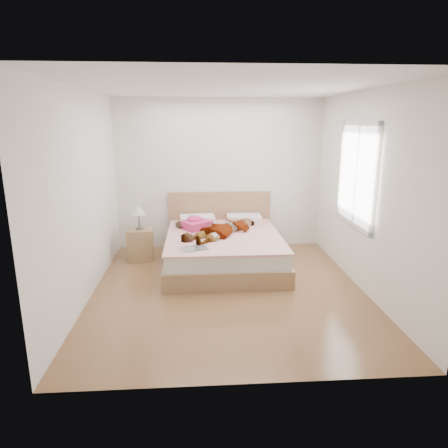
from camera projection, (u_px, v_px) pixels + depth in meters
name	position (u px, v px, depth m)	size (l,w,h in m)	color
ground	(228.00, 290.00, 5.38)	(4.00, 4.00, 0.00)	#4F2E18
woman	(224.00, 226.00, 6.22)	(0.58, 1.55, 0.21)	silver
hair	(188.00, 224.00, 6.63)	(0.42, 0.51, 0.08)	black
phone	(192.00, 216.00, 6.55)	(0.05, 0.10, 0.01)	silver
room_shell	(357.00, 175.00, 5.42)	(4.00, 4.00, 4.00)	white
bed	(223.00, 247.00, 6.31)	(1.80, 2.08, 1.00)	brown
towel	(196.00, 224.00, 6.47)	(0.53, 0.50, 0.22)	#E73E64
magazine	(195.00, 248.00, 5.46)	(0.45, 0.36, 0.02)	silver
coffee_mug	(214.00, 237.00, 5.85)	(0.14, 0.10, 0.10)	white
plush_toy	(189.00, 237.00, 5.81)	(0.18, 0.23, 0.11)	#311C0D
nightstand	(140.00, 242.00, 6.51)	(0.45, 0.41, 0.90)	olive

